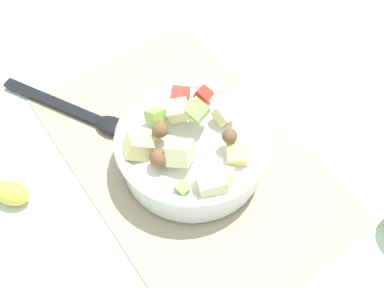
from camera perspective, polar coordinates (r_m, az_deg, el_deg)
ground_plane at (r=0.82m, az=-0.43°, el=-1.59°), size 2.40×2.40×0.00m
placemat at (r=0.81m, az=-0.44°, el=-1.47°), size 0.51×0.33×0.01m
salad_bowl at (r=0.77m, az=-0.05°, el=-0.40°), size 0.23×0.23×0.12m
serving_spoon at (r=0.87m, az=-11.89°, el=3.24°), size 0.23×0.14×0.01m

